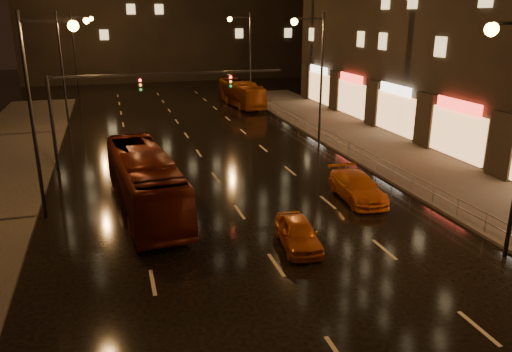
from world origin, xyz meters
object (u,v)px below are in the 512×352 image
at_px(bus_red, 145,181).
at_px(taxi_near, 298,233).
at_px(bus_curb, 241,94).
at_px(taxi_far, 357,187).

height_order(bus_red, taxi_near, bus_red).
bearing_deg(bus_red, taxi_near, -51.41).
xyz_separation_m(bus_red, taxi_near, (6.07, -6.37, -0.92)).
relative_size(bus_curb, taxi_far, 2.01).
relative_size(bus_red, taxi_near, 2.95).
height_order(bus_curb, taxi_near, bus_curb).
height_order(bus_red, bus_curb, bus_red).
bearing_deg(bus_red, bus_curb, 61.17).
distance_m(bus_red, bus_curb, 31.48).
distance_m(bus_curb, taxi_far, 30.58).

